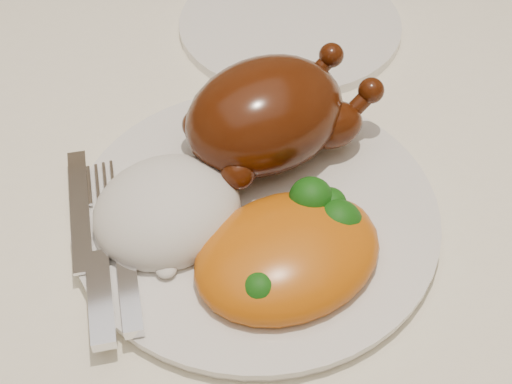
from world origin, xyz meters
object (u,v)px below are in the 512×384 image
object	(u,v)px
side_plate	(290,24)
roast_chicken	(269,114)
dining_table	(111,277)
dinner_plate	(256,214)

from	to	relation	value
side_plate	roast_chicken	xyz separation A→B (m)	(-0.08, -0.17, 0.05)
dining_table	side_plate	xyz separation A→B (m)	(0.23, 0.17, 0.11)
side_plate	dining_table	bearing A→B (deg)	-143.90
dining_table	roast_chicken	xyz separation A→B (m)	(0.15, -0.00, 0.16)
dinner_plate	roast_chicken	world-z (taller)	roast_chicken
dining_table	roast_chicken	size ratio (longest dim) A/B	9.18
dining_table	roast_chicken	world-z (taller)	roast_chicken
dining_table	dinner_plate	xyz separation A→B (m)	(0.12, -0.06, 0.11)
side_plate	roast_chicken	world-z (taller)	roast_chicken
side_plate	roast_chicken	distance (m)	0.20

